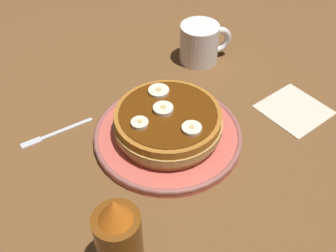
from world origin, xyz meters
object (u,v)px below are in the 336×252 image
(plate, at_px, (168,135))
(banana_slice_3, at_px, (156,92))
(coffee_mug, at_px, (201,43))
(pancake_stack, at_px, (167,122))
(banana_slice_1, at_px, (192,129))
(napkin, at_px, (295,110))
(banana_slice_0, at_px, (163,109))
(syrup_bottle, at_px, (119,241))
(banana_slice_2, at_px, (140,123))
(fork, at_px, (53,134))

(plate, height_order, banana_slice_3, banana_slice_3)
(coffee_mug, bearing_deg, plate, -123.40)
(plate, height_order, pancake_stack, pancake_stack)
(banana_slice_1, bearing_deg, napkin, 11.70)
(banana_slice_0, relative_size, banana_slice_3, 0.93)
(napkin, height_order, syrup_bottle, syrup_bottle)
(pancake_stack, xyz_separation_m, banana_slice_2, (-0.05, -0.02, 0.03))
(pancake_stack, bearing_deg, banana_slice_1, -64.73)
(banana_slice_0, relative_size, coffee_mug, 0.30)
(pancake_stack, xyz_separation_m, coffee_mug, (0.14, 0.20, 0.01))
(pancake_stack, xyz_separation_m, banana_slice_1, (0.02, -0.05, 0.03))
(pancake_stack, bearing_deg, plate, -67.71)
(banana_slice_0, xyz_separation_m, napkin, (0.25, -0.01, -0.06))
(banana_slice_3, bearing_deg, pancake_stack, -85.43)
(pancake_stack, bearing_deg, syrup_bottle, -120.79)
(banana_slice_1, relative_size, banana_slice_2, 1.13)
(coffee_mug, distance_m, syrup_bottle, 0.49)
(coffee_mug, xyz_separation_m, napkin, (0.11, -0.21, -0.04))
(banana_slice_0, bearing_deg, syrup_bottle, -119.09)
(banana_slice_3, bearing_deg, banana_slice_0, -91.68)
(banana_slice_3, bearing_deg, napkin, -12.84)
(banana_slice_2, relative_size, coffee_mug, 0.25)
(banana_slice_3, xyz_separation_m, coffee_mug, (0.14, 0.15, -0.02))
(pancake_stack, distance_m, banana_slice_1, 0.06)
(coffee_mug, relative_size, fork, 0.88)
(coffee_mug, relative_size, napkin, 1.02)
(pancake_stack, height_order, banana_slice_1, banana_slice_1)
(banana_slice_0, distance_m, fork, 0.20)
(fork, distance_m, syrup_bottle, 0.29)
(banana_slice_3, bearing_deg, banana_slice_2, -124.22)
(pancake_stack, height_order, napkin, pancake_stack)
(napkin, bearing_deg, pancake_stack, 178.93)
(plate, xyz_separation_m, pancake_stack, (-0.00, 0.00, 0.03))
(banana_slice_2, relative_size, banana_slice_3, 0.78)
(syrup_bottle, bearing_deg, banana_slice_0, 60.91)
(banana_slice_1, distance_m, banana_slice_2, 0.08)
(pancake_stack, xyz_separation_m, napkin, (0.25, -0.00, -0.04))
(plate, distance_m, coffee_mug, 0.25)
(banana_slice_0, distance_m, banana_slice_1, 0.06)
(plate, relative_size, syrup_bottle, 1.71)
(pancake_stack, xyz_separation_m, syrup_bottle, (-0.12, -0.21, 0.03))
(plate, distance_m, banana_slice_0, 0.06)
(banana_slice_0, xyz_separation_m, coffee_mug, (0.14, 0.20, -0.02))
(banana_slice_0, height_order, banana_slice_3, banana_slice_0)
(pancake_stack, height_order, coffee_mug, coffee_mug)
(banana_slice_3, xyz_separation_m, syrup_bottle, (-0.12, -0.26, 0.00))
(plate, relative_size, fork, 1.98)
(banana_slice_2, bearing_deg, coffee_mug, 49.55)
(coffee_mug, bearing_deg, syrup_bottle, -122.27)
(pancake_stack, distance_m, banana_slice_3, 0.06)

